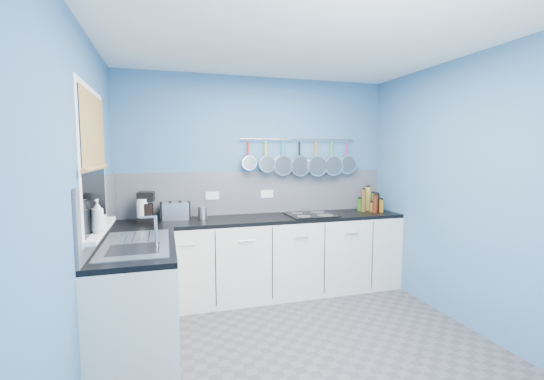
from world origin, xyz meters
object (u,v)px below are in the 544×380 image
toaster (175,211)px  hob (311,215)px  soap_bottle_b (99,219)px  coffee_maker (146,207)px  soap_bottle_a (98,216)px  canister (203,213)px  paper_towel (142,211)px

toaster → hob: bearing=-1.4°
soap_bottle_b → toaster: bearing=64.7°
hob → coffee_maker: bearing=177.1°
soap_bottle_a → hob: size_ratio=0.45×
toaster → hob: toaster is taller
toaster → canister: (0.29, -0.06, -0.03)m
soap_bottle_b → paper_towel: soap_bottle_b is taller
toaster → soap_bottle_b: bearing=-110.5°
paper_towel → canister: paper_towel is taller
coffee_maker → paper_towel: bearing=-134.4°
soap_bottle_b → paper_towel: (0.23, 1.08, -0.11)m
soap_bottle_a → coffee_maker: 1.20m
canister → hob: size_ratio=0.26×
soap_bottle_b → canister: size_ratio=1.25×
soap_bottle_a → paper_towel: 1.16m
soap_bottle_a → hob: bearing=27.3°
canister → paper_towel: bearing=-176.2°
toaster → paper_towel: bearing=-157.3°
coffee_maker → hob: (1.80, -0.09, -0.15)m
soap_bottle_a → coffee_maker: bearing=76.9°
soap_bottle_a → toaster: soap_bottle_a is taller
soap_bottle_a → soap_bottle_b: soap_bottle_a is taller
soap_bottle_b → hob: size_ratio=0.32×
soap_bottle_a → canister: soap_bottle_a is taller
soap_bottle_a → paper_towel: size_ratio=0.96×
paper_towel → coffee_maker: size_ratio=0.79×
toaster → hob: size_ratio=0.55×
paper_towel → canister: bearing=3.8°
coffee_maker → hob: bearing=1.4°
coffee_maker → canister: (0.58, 0.01, -0.09)m
hob → soap_bottle_a: bearing=-152.7°
coffee_maker → hob: coffee_maker is taller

